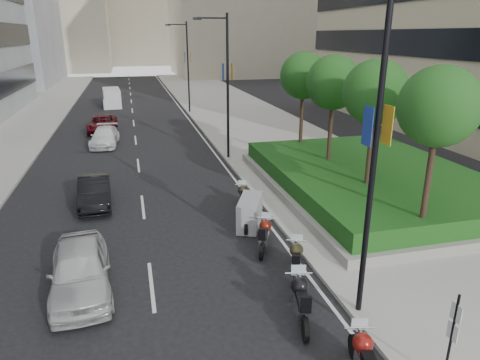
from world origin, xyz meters
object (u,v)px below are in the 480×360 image
object	(u,v)px
lamp_post_2	(186,63)
car_c	(105,137)
motorcycle_5	(250,213)
delivery_van	(112,99)
motorcycle_2	(301,300)
parking_sign	(452,335)
motorcycle_4	(264,235)
motorcycle_1	(365,360)
car_b	(95,192)
motorcycle_6	(243,197)
lamp_post_1	(225,81)
car_a	(80,269)
car_d	(102,124)
lamp_post_0	(370,147)
motorcycle_3	(296,260)

from	to	relation	value
lamp_post_2	car_c	size ratio (longest dim) A/B	2.01
motorcycle_5	delivery_van	size ratio (longest dim) A/B	0.47
lamp_post_2	car_c	distance (m)	15.08
lamp_post_2	motorcycle_2	xyz separation A→B (m)	(-1.60, -34.81, -4.43)
parking_sign	motorcycle_5	bearing A→B (deg)	101.46
motorcycle_4	delivery_van	distance (m)	37.35
parking_sign	motorcycle_1	bearing A→B (deg)	159.43
car_b	delivery_van	bearing A→B (deg)	87.33
motorcycle_4	motorcycle_6	xyz separation A→B (m)	(0.25, 4.19, -0.04)
lamp_post_1	car_a	distance (m)	16.37
motorcycle_4	car_a	xyz separation A→B (m)	(-6.49, -1.26, 0.19)
lamp_post_2	motorcycle_4	xyz separation A→B (m)	(-1.31, -30.47, -4.49)
motorcycle_5	car_d	size ratio (longest dim) A/B	0.47
lamp_post_0	car_c	size ratio (longest dim) A/B	2.01
delivery_van	car_d	bearing A→B (deg)	-96.03
lamp_post_2	car_b	world-z (taller)	lamp_post_2
motorcycle_2	parking_sign	bearing A→B (deg)	-131.23
delivery_van	car_b	bearing A→B (deg)	-94.17
car_b	car_c	size ratio (longest dim) A/B	0.92
car_c	motorcycle_4	bearing A→B (deg)	-65.89
motorcycle_6	car_d	xyz separation A→B (m)	(-7.17, 19.15, 0.12)
lamp_post_2	car_d	distance (m)	11.74
lamp_post_2	delivery_van	distance (m)	10.83
parking_sign	car_d	world-z (taller)	parking_sign
lamp_post_0	motorcycle_1	world-z (taller)	lamp_post_0
lamp_post_0	car_c	distance (m)	24.60
lamp_post_0	parking_sign	size ratio (longest dim) A/B	3.60
motorcycle_1	car_a	distance (m)	8.80
lamp_post_2	car_b	size ratio (longest dim) A/B	2.20
lamp_post_1	car_c	xyz separation A→B (m)	(-7.84, 5.89, -4.42)
lamp_post_0	motorcycle_6	distance (m)	9.88
parking_sign	motorcycle_3	world-z (taller)	parking_sign
car_b	motorcycle_4	bearing A→B (deg)	-46.54
delivery_van	motorcycle_6	bearing A→B (deg)	-82.44
lamp_post_2	delivery_van	size ratio (longest dim) A/B	1.87
car_b	car_c	xyz separation A→B (m)	(-0.03, 12.09, -0.03)
lamp_post_2	motorcycle_6	world-z (taller)	lamp_post_2
motorcycle_1	delivery_van	size ratio (longest dim) A/B	0.47
motorcycle_2	motorcycle_6	size ratio (longest dim) A/B	1.17
motorcycle_1	motorcycle_2	bearing A→B (deg)	23.88
car_d	motorcycle_3	bearing A→B (deg)	-71.45
lamp_post_2	motorcycle_3	size ratio (longest dim) A/B	4.33
lamp_post_1	motorcycle_5	world-z (taller)	lamp_post_1
delivery_van	motorcycle_5	bearing A→B (deg)	-83.51
motorcycle_4	motorcycle_6	bearing A→B (deg)	21.46
lamp_post_1	car_d	distance (m)	14.32
lamp_post_2	motorcycle_3	bearing A→B (deg)	-91.52
lamp_post_0	motorcycle_1	bearing A→B (deg)	-113.54
motorcycle_4	car_d	world-z (taller)	car_d
car_a	car_b	xyz separation A→B (m)	(-0.02, 7.54, -0.10)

